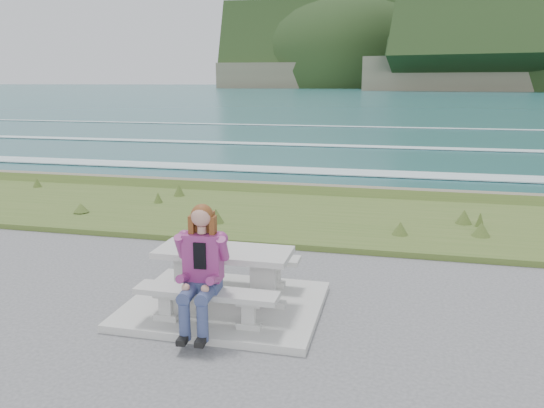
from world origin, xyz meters
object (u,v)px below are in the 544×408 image
(bench_seaward, at_px, (239,261))
(bench_landward, at_px, (206,298))
(seated_woman, at_px, (200,286))
(picnic_table, at_px, (224,261))

(bench_seaward, bearing_deg, bench_landward, -90.00)
(bench_seaward, height_order, seated_woman, seated_woman)
(bench_landward, xyz_separation_m, seated_woman, (-0.02, -0.14, 0.21))
(bench_seaward, bearing_deg, picnic_table, -90.00)
(bench_seaward, distance_m, seated_woman, 1.56)
(picnic_table, height_order, bench_seaward, picnic_table)
(picnic_table, height_order, seated_woman, seated_woman)
(seated_woman, bearing_deg, bench_seaward, 85.42)
(picnic_table, relative_size, seated_woman, 1.18)
(picnic_table, relative_size, bench_seaward, 1.00)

